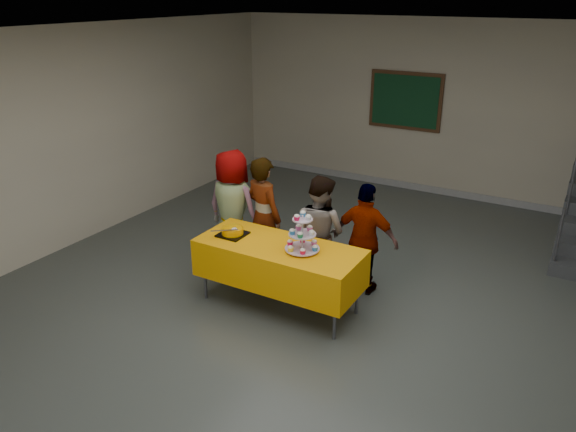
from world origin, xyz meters
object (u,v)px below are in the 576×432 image
at_px(cupcake_stand, 302,237).
at_px(schoolchild_a, 233,209).
at_px(bear_cake, 232,230).
at_px(noticeboard, 405,101).
at_px(schoolchild_b, 264,217).
at_px(schoolchild_c, 319,233).
at_px(schoolchild_d, 365,240).
at_px(bake_table, 279,262).

relative_size(cupcake_stand, schoolchild_a, 0.29).
height_order(bear_cake, schoolchild_a, schoolchild_a).
height_order(schoolchild_a, noticeboard, noticeboard).
bearing_deg(schoolchild_a, schoolchild_b, -179.77).
distance_m(schoolchild_c, schoolchild_d, 0.55).
xyz_separation_m(schoolchild_b, schoolchild_c, (0.77, 0.02, -0.06)).
xyz_separation_m(bake_table, schoolchild_a, (-1.08, 0.65, 0.22)).
relative_size(bake_table, schoolchild_d, 1.37).
bearing_deg(cupcake_stand, bear_cake, -178.22).
distance_m(schoolchild_d, noticeboard, 4.12).
distance_m(bear_cake, schoolchild_b, 0.66).
xyz_separation_m(bake_table, schoolchild_d, (0.70, 0.80, 0.13)).
relative_size(bake_table, bear_cake, 5.25).
bearing_deg(schoolchild_b, schoolchild_c, -161.84).
bearing_deg(schoolchild_c, noticeboard, -74.26).
bearing_deg(schoolchild_d, schoolchild_a, 4.28).
bearing_deg(cupcake_stand, schoolchild_a, 154.84).
distance_m(cupcake_stand, schoolchild_b, 1.11).
bearing_deg(schoolchild_d, cupcake_stand, 62.33).
distance_m(cupcake_stand, schoolchild_d, 0.93).
xyz_separation_m(schoolchild_a, schoolchild_c, (1.25, 0.01, -0.06)).
bearing_deg(schoolchild_c, schoolchild_a, 10.36).
bearing_deg(bear_cake, schoolchild_a, 125.20).
height_order(cupcake_stand, noticeboard, noticeboard).
height_order(schoolchild_b, schoolchild_d, schoolchild_b).
distance_m(bear_cake, noticeboard, 4.82).
bearing_deg(cupcake_stand, schoolchild_b, 144.71).
xyz_separation_m(bear_cake, schoolchild_b, (0.01, 0.66, -0.06)).
relative_size(cupcake_stand, schoolchild_b, 0.29).
distance_m(cupcake_stand, noticeboard, 4.79).
bearing_deg(bear_cake, bake_table, 2.84).
distance_m(bake_table, cupcake_stand, 0.48).
distance_m(schoolchild_a, schoolchild_c, 1.26).
bearing_deg(schoolchild_d, bear_cake, 31.68).
height_order(bake_table, schoolchild_b, schoolchild_b).
distance_m(schoolchild_c, noticeboard, 4.17).
bearing_deg(schoolchild_b, schoolchild_d, -155.99).
bearing_deg(noticeboard, schoolchild_c, -84.36).
xyz_separation_m(schoolchild_c, schoolchild_d, (0.53, 0.15, -0.03)).
xyz_separation_m(bake_table, noticeboard, (-0.23, 4.71, 1.04)).
height_order(schoolchild_b, noticeboard, noticeboard).
relative_size(cupcake_stand, bear_cake, 1.24).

